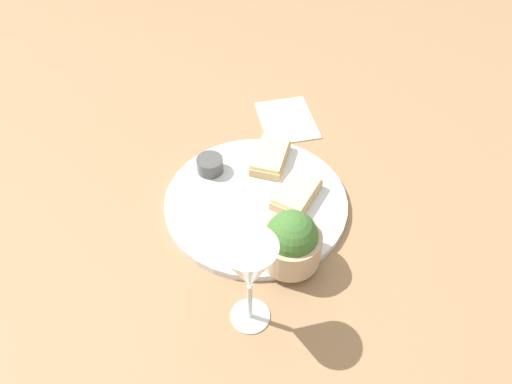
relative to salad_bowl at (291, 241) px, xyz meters
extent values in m
plane|color=#93704C|center=(-0.13, -0.06, -0.06)|extent=(4.00, 4.00, 0.00)
cylinder|color=silver|center=(-0.13, -0.06, -0.05)|extent=(0.33, 0.33, 0.01)
cylinder|color=tan|center=(0.00, 0.00, -0.01)|extent=(0.10, 0.10, 0.06)
sphere|color=#3D6B2D|center=(0.00, 0.00, 0.01)|extent=(0.08, 0.08, 0.08)
cylinder|color=#4C4C4C|center=(-0.20, -0.15, -0.03)|extent=(0.05, 0.05, 0.03)
cylinder|color=#D14C38|center=(-0.20, -0.15, -0.02)|extent=(0.04, 0.04, 0.01)
cube|color=tan|center=(-0.13, 0.01, -0.03)|extent=(0.12, 0.10, 0.02)
cube|color=beige|center=(-0.13, 0.01, -0.02)|extent=(0.11, 0.09, 0.01)
cube|color=tan|center=(-0.23, -0.04, -0.03)|extent=(0.11, 0.08, 0.02)
cube|color=beige|center=(-0.23, -0.04, -0.02)|extent=(0.10, 0.08, 0.01)
cylinder|color=silver|center=(0.10, -0.06, -0.05)|extent=(0.06, 0.06, 0.01)
cylinder|color=silver|center=(0.10, -0.06, -0.01)|extent=(0.01, 0.01, 0.08)
cone|color=silver|center=(0.10, -0.06, 0.07)|extent=(0.08, 0.08, 0.09)
cube|color=beige|center=(-0.37, 0.00, -0.05)|extent=(0.17, 0.15, 0.01)
camera|label=1|loc=(0.48, -0.04, 0.63)|focal=35.00mm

